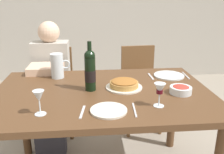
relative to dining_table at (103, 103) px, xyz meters
The scene contains 16 objects.
dining_table is the anchor object (origin of this frame).
wine_bottle 0.25m from the dining_table, 158.85° to the left, with size 0.08×0.08×0.34m.
water_pitcher 0.50m from the dining_table, 136.13° to the left, with size 0.15×0.10×0.20m.
baked_tart 0.20m from the dining_table, 16.79° to the left, with size 0.26×0.26×0.06m.
salad_bowl 0.54m from the dining_table, ahead, with size 0.15×0.15×0.06m.
wine_glass_left_diner 0.52m from the dining_table, 139.23° to the right, with size 0.06×0.06×0.14m.
wine_glass_right_diner 0.47m from the dining_table, 40.04° to the right, with size 0.07×0.07×0.15m.
dinner_plate_left_setting 0.63m from the dining_table, 26.12° to the left, with size 0.24×0.24×0.01m, color silver.
dinner_plate_right_setting 0.33m from the dining_table, 86.56° to the right, with size 0.21×0.21×0.01m, color silver.
fork_left_setting 0.50m from the dining_table, 33.84° to the left, with size 0.16×0.01×0.01m, color silver.
knife_left_setting 0.76m from the dining_table, 21.37° to the left, with size 0.18×0.01×0.01m, color silver.
knife_right_setting 0.37m from the dining_table, 61.59° to the right, with size 0.18×0.01×0.01m, color silver.
spoon_right_setting 0.35m from the dining_table, 112.82° to the right, with size 0.16×0.01×0.01m, color silver.
chair_left 1.00m from the dining_table, 117.03° to the left, with size 0.41×0.41×0.87m.
diner_left 0.79m from the dining_table, 125.08° to the left, with size 0.34×0.50×1.16m.
chair_right 1.00m from the dining_table, 63.05° to the left, with size 0.43×0.43×0.87m.
Camera 1 is at (-0.08, -1.60, 1.40)m, focal length 39.95 mm.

